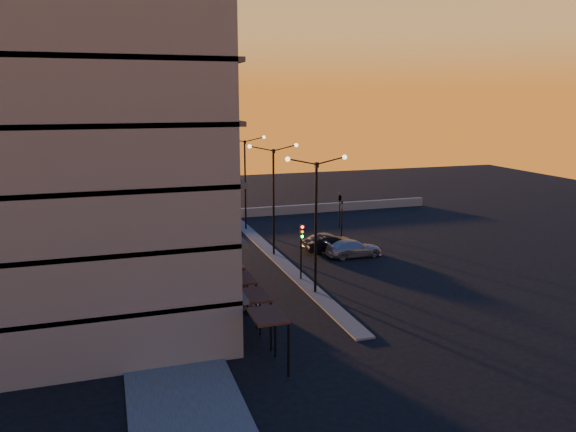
# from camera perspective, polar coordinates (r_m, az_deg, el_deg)

# --- Properties ---
(ground) EXTENTS (120.00, 120.00, 0.00)m
(ground) POSITION_cam_1_polar(r_m,az_deg,el_deg) (39.11, 2.78, -7.86)
(ground) COLOR black
(ground) RESTS_ON ground
(sidewalk_west) EXTENTS (5.00, 40.00, 0.12)m
(sidewalk_west) POSITION_cam_1_polar(r_m,az_deg,el_deg) (40.66, -13.40, -7.31)
(sidewalk_west) COLOR #474745
(sidewalk_west) RESTS_ON ground
(median) EXTENTS (1.20, 36.00, 0.12)m
(median) POSITION_cam_1_polar(r_m,az_deg,el_deg) (48.12, -1.45, -3.95)
(median) COLOR #474745
(median) RESTS_ON ground
(parapet) EXTENTS (44.00, 0.50, 1.00)m
(parapet) POSITION_cam_1_polar(r_m,az_deg,el_deg) (63.53, -3.84, 0.37)
(parapet) COLOR slate
(parapet) RESTS_ON ground
(building) EXTENTS (14.35, 17.08, 25.00)m
(building) POSITION_cam_1_polar(r_m,az_deg,el_deg) (34.43, -19.67, 9.04)
(building) COLOR slate
(building) RESTS_ON ground
(streetlamp_near) EXTENTS (4.32, 0.32, 9.51)m
(streetlamp_near) POSITION_cam_1_polar(r_m,az_deg,el_deg) (37.58, 2.86, 0.19)
(streetlamp_near) COLOR black
(streetlamp_near) RESTS_ON ground
(streetlamp_mid) EXTENTS (4.32, 0.32, 9.51)m
(streetlamp_mid) POSITION_cam_1_polar(r_m,az_deg,el_deg) (46.90, -1.48, 2.57)
(streetlamp_mid) COLOR black
(streetlamp_mid) RESTS_ON ground
(streetlamp_far) EXTENTS (4.32, 0.32, 9.51)m
(streetlamp_far) POSITION_cam_1_polar(r_m,az_deg,el_deg) (56.45, -4.38, 4.14)
(streetlamp_far) COLOR black
(streetlamp_far) RESTS_ON ground
(traffic_light_main) EXTENTS (0.28, 0.44, 4.25)m
(traffic_light_main) POSITION_cam_1_polar(r_m,az_deg,el_deg) (40.83, 1.39, -2.74)
(traffic_light_main) COLOR black
(traffic_light_main) RESTS_ON ground
(signal_east_a) EXTENTS (0.13, 0.16, 3.60)m
(signal_east_a) POSITION_cam_1_polar(r_m,az_deg,el_deg) (53.99, 5.48, -0.19)
(signal_east_a) COLOR black
(signal_east_a) RESTS_ON ground
(signal_east_b) EXTENTS (0.42, 1.99, 3.60)m
(signal_east_b) POSITION_cam_1_polar(r_m,az_deg,el_deg) (57.95, 5.30, 1.83)
(signal_east_b) COLOR black
(signal_east_b) RESTS_ON ground
(car_hatchback) EXTENTS (4.28, 1.76, 1.45)m
(car_hatchback) POSITION_cam_1_polar(r_m,az_deg,el_deg) (35.92, -6.28, -8.52)
(car_hatchback) COLOR silver
(car_hatchback) RESTS_ON ground
(car_sedan) EXTENTS (4.74, 1.95, 1.53)m
(car_sedan) POSITION_cam_1_polar(r_m,az_deg,el_deg) (49.31, 4.21, -2.73)
(car_sedan) COLOR black
(car_sedan) RESTS_ON ground
(car_wagon) EXTENTS (4.88, 2.00, 1.41)m
(car_wagon) POSITION_cam_1_polar(r_m,az_deg,el_deg) (47.93, 6.69, -3.29)
(car_wagon) COLOR #9D9FA5
(car_wagon) RESTS_ON ground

